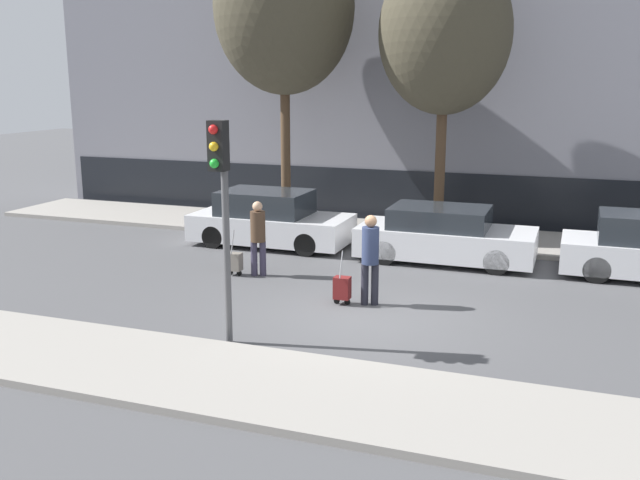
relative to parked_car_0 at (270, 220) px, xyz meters
name	(u,v)px	position (x,y,z in m)	size (l,w,h in m)	color
ground_plane	(367,314)	(4.12, -4.70, -0.68)	(80.00, 80.00, 0.00)	#4C4C4F
sidewalk_near	(294,390)	(4.12, -8.45, -0.62)	(28.00, 2.50, 0.12)	gray
sidewalk_far	(437,237)	(4.12, 2.30, -0.62)	(28.00, 3.00, 0.12)	gray
building_facade	(464,60)	(4.12, 5.77, 4.29)	(28.00, 2.59, 9.98)	slate
parked_car_0	(270,220)	(0.00, 0.00, 0.00)	(4.26, 1.88, 1.48)	silver
parked_car_1	(444,236)	(4.75, -0.13, -0.05)	(4.28, 1.87, 1.35)	silver
pedestrian_left	(258,234)	(1.00, -2.90, 0.30)	(0.34, 0.34, 1.72)	#383347
trolley_left	(235,262)	(0.48, -3.08, -0.36)	(0.34, 0.29, 1.07)	slate
pedestrian_right	(370,254)	(4.00, -4.11, 0.36)	(0.34, 0.34, 1.82)	#23232D
trolley_right	(342,288)	(3.47, -4.28, -0.34)	(0.34, 0.29, 1.11)	maroon
traffic_light	(222,188)	(2.32, -7.06, 2.01)	(0.28, 0.47, 3.78)	#515154
parked_bicycle	(640,238)	(9.33, 2.00, -0.19)	(1.77, 0.06, 0.96)	black
bare_tree_near_crossing	(445,33)	(4.18, 2.04, 4.88)	(3.48, 3.48, 7.60)	#4C3826
bare_tree_down_street	(284,7)	(-0.41, 2.14, 5.68)	(3.99, 3.99, 8.70)	#4C3826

